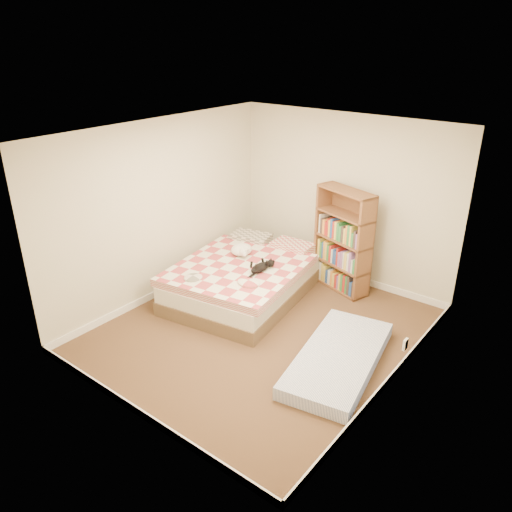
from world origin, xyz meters
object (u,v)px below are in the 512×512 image
Objects in this scene: bed at (246,277)px; white_dog at (242,250)px; black_cat at (261,267)px; bookshelf at (343,253)px; floor_mattress at (338,359)px.

bed is 0.41m from white_dog.
white_dog is (-0.55, 0.24, 0.02)m from black_cat.
bed is 1.59× the size of bookshelf.
white_dog is (-0.18, 0.13, 0.34)m from bed.
bed is 1.46m from bookshelf.
white_dog reaches higher than black_cat.
black_cat is 1.57× the size of white_dog.
bookshelf is 1.48m from white_dog.
floor_mattress is 2.29m from white_dog.
bed is 6.56× the size of white_dog.
black_cat is (-1.54, 0.55, 0.51)m from floor_mattress.
floor_mattress is at bearing -5.11° from black_cat.
bookshelf reaches higher than black_cat.
floor_mattress is (0.93, -1.72, -0.48)m from bookshelf.
bed is at bearing -43.03° from white_dog.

